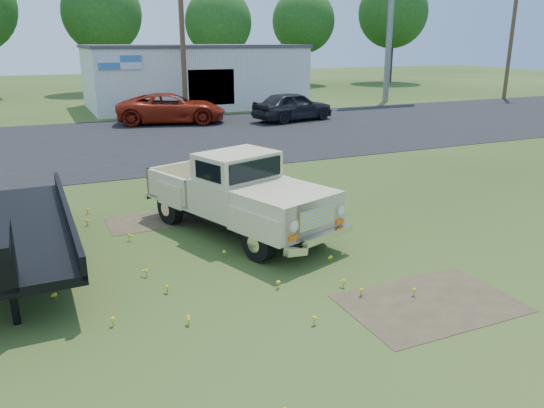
{
  "coord_description": "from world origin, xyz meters",
  "views": [
    {
      "loc": [
        -4.46,
        -9.49,
        4.41
      ],
      "look_at": [
        0.25,
        1.0,
        0.86
      ],
      "focal_mm": 35.0,
      "sensor_mm": 36.0,
      "label": 1
    }
  ],
  "objects_px": {
    "vintage_pickup_truck": "(237,193)",
    "red_pickup": "(172,109)",
    "dark_sedan": "(293,106)",
    "flatbed_trailer": "(10,223)"
  },
  "relations": [
    {
      "from": "flatbed_trailer",
      "to": "vintage_pickup_truck",
      "type": "bearing_deg",
      "value": -0.23
    },
    {
      "from": "vintage_pickup_truck",
      "to": "flatbed_trailer",
      "type": "bearing_deg",
      "value": 161.03
    },
    {
      "from": "red_pickup",
      "to": "dark_sedan",
      "type": "xyz_separation_m",
      "value": [
        6.54,
        -1.89,
        0.0
      ]
    },
    {
      "from": "vintage_pickup_truck",
      "to": "red_pickup",
      "type": "xyz_separation_m",
      "value": [
        2.86,
        17.9,
        -0.16
      ]
    },
    {
      "from": "vintage_pickup_truck",
      "to": "dark_sedan",
      "type": "bearing_deg",
      "value": 40.08
    },
    {
      "from": "vintage_pickup_truck",
      "to": "red_pickup",
      "type": "relative_size",
      "value": 0.91
    },
    {
      "from": "flatbed_trailer",
      "to": "red_pickup",
      "type": "bearing_deg",
      "value": 65.97
    },
    {
      "from": "red_pickup",
      "to": "dark_sedan",
      "type": "relative_size",
      "value": 1.22
    },
    {
      "from": "vintage_pickup_truck",
      "to": "flatbed_trailer",
      "type": "distance_m",
      "value": 4.86
    },
    {
      "from": "vintage_pickup_truck",
      "to": "flatbed_trailer",
      "type": "height_order",
      "value": "vintage_pickup_truck"
    }
  ]
}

